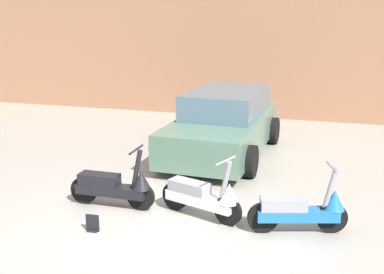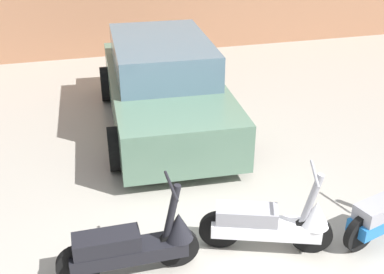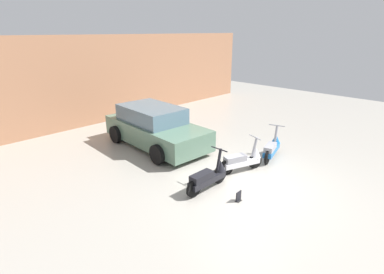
% 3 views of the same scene
% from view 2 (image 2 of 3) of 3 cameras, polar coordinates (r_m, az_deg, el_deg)
% --- Properties ---
extents(scooter_front_left, '(1.50, 0.54, 1.05)m').
position_cam_2_polar(scooter_front_left, '(5.13, -6.77, -12.54)').
color(scooter_front_left, black).
rests_on(scooter_front_left, ground_plane).
extents(scooter_front_right, '(1.42, 0.74, 1.03)m').
position_cam_2_polar(scooter_front_right, '(5.46, 9.46, -9.96)').
color(scooter_front_right, black).
rests_on(scooter_front_right, ground_plane).
extents(car_rear_left, '(2.22, 4.33, 1.44)m').
position_cam_2_polar(car_rear_left, '(8.16, -3.37, 6.10)').
color(car_rear_left, '#51705B').
rests_on(car_rear_left, ground_plane).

